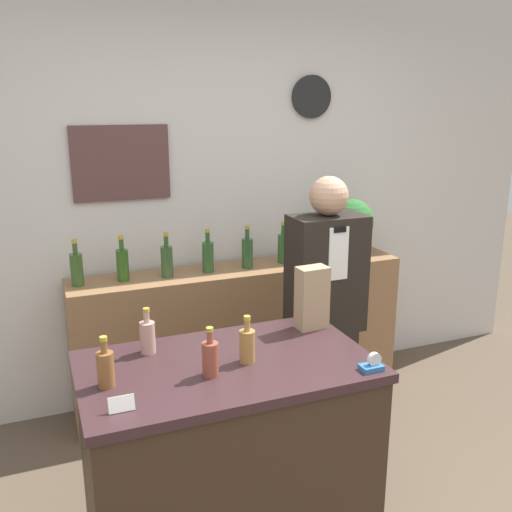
{
  "coord_description": "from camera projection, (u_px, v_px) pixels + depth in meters",
  "views": [
    {
      "loc": [
        -1.01,
        -1.54,
        1.95
      ],
      "look_at": [
        0.05,
        1.12,
        1.17
      ],
      "focal_mm": 40.0,
      "sensor_mm": 36.0,
      "label": 1
    }
  ],
  "objects": [
    {
      "name": "counter_bottle_2",
      "position": [
        210.0,
        358.0,
        2.2
      ],
      "size": [
        0.06,
        0.06,
        0.2
      ],
      "color": "brown",
      "rests_on": "display_counter"
    },
    {
      "name": "shelf_bottle_0",
      "position": [
        77.0,
        268.0,
        3.28
      ],
      "size": [
        0.07,
        0.07,
        0.28
      ],
      "color": "#345525",
      "rests_on": "back_shelf"
    },
    {
      "name": "shelf_bottle_2",
      "position": [
        167.0,
        260.0,
        3.44
      ],
      "size": [
        0.07,
        0.07,
        0.28
      ],
      "color": "#31532B",
      "rests_on": "back_shelf"
    },
    {
      "name": "shelf_bottle_3",
      "position": [
        208.0,
        256.0,
        3.54
      ],
      "size": [
        0.07,
        0.07,
        0.28
      ],
      "color": "#2B5528",
      "rests_on": "back_shelf"
    },
    {
      "name": "price_card_left",
      "position": [
        121.0,
        404.0,
        1.95
      ],
      "size": [
        0.09,
        0.02,
        0.06
      ],
      "color": "white",
      "rests_on": "display_counter"
    },
    {
      "name": "tape_dispenser",
      "position": [
        372.0,
        365.0,
        2.26
      ],
      "size": [
        0.09,
        0.06,
        0.07
      ],
      "color": "#2D66A8",
      "rests_on": "display_counter"
    },
    {
      "name": "counter_bottle_1",
      "position": [
        148.0,
        336.0,
        2.4
      ],
      "size": [
        0.06,
        0.06,
        0.2
      ],
      "color": "tan",
      "rests_on": "display_counter"
    },
    {
      "name": "shelf_bottle_1",
      "position": [
        123.0,
        264.0,
        3.37
      ],
      "size": [
        0.07,
        0.07,
        0.28
      ],
      "color": "#2C571C",
      "rests_on": "back_shelf"
    },
    {
      "name": "shelf_bottle_6",
      "position": [
        318.0,
        244.0,
        3.84
      ],
      "size": [
        0.07,
        0.07,
        0.28
      ],
      "color": "#354A23",
      "rests_on": "back_shelf"
    },
    {
      "name": "back_shelf",
      "position": [
        241.0,
        334.0,
        3.77
      ],
      "size": [
        2.17,
        0.37,
        0.91
      ],
      "color": "#8E6642",
      "rests_on": "ground_plane"
    },
    {
      "name": "shelf_bottle_4",
      "position": [
        247.0,
        252.0,
        3.63
      ],
      "size": [
        0.07,
        0.07,
        0.28
      ],
      "color": "#2A522B",
      "rests_on": "back_shelf"
    },
    {
      "name": "display_counter",
      "position": [
        228.0,
        460.0,
        2.45
      ],
      "size": [
        1.19,
        0.7,
        0.92
      ],
      "color": "#382619",
      "rests_on": "ground_plane"
    },
    {
      "name": "shelf_bottle_5",
      "position": [
        283.0,
        247.0,
        3.75
      ],
      "size": [
        0.07,
        0.07,
        0.28
      ],
      "color": "#2A5726",
      "rests_on": "back_shelf"
    },
    {
      "name": "counter_bottle_0",
      "position": [
        106.0,
        368.0,
        2.11
      ],
      "size": [
        0.06,
        0.06,
        0.2
      ],
      "color": "brown",
      "rests_on": "display_counter"
    },
    {
      "name": "back_wall",
      "position": [
        199.0,
        196.0,
        3.69
      ],
      "size": [
        5.2,
        0.09,
        2.7
      ],
      "color": "silver",
      "rests_on": "ground_plane"
    },
    {
      "name": "counter_bottle_3",
      "position": [
        247.0,
        345.0,
        2.31
      ],
      "size": [
        0.06,
        0.06,
        0.2
      ],
      "color": "olive",
      "rests_on": "display_counter"
    },
    {
      "name": "shopkeeper",
      "position": [
        325.0,
        319.0,
        3.14
      ],
      "size": [
        0.4,
        0.25,
        1.57
      ],
      "color": "black",
      "rests_on": "ground_plane"
    },
    {
      "name": "paper_bag",
      "position": [
        312.0,
        298.0,
        2.65
      ],
      "size": [
        0.15,
        0.1,
        0.3
      ],
      "color": "tan",
      "rests_on": "display_counter"
    },
    {
      "name": "potted_plant",
      "position": [
        351.0,
        225.0,
        3.85
      ],
      "size": [
        0.31,
        0.31,
        0.4
      ],
      "color": "#B27047",
      "rests_on": "back_shelf"
    }
  ]
}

